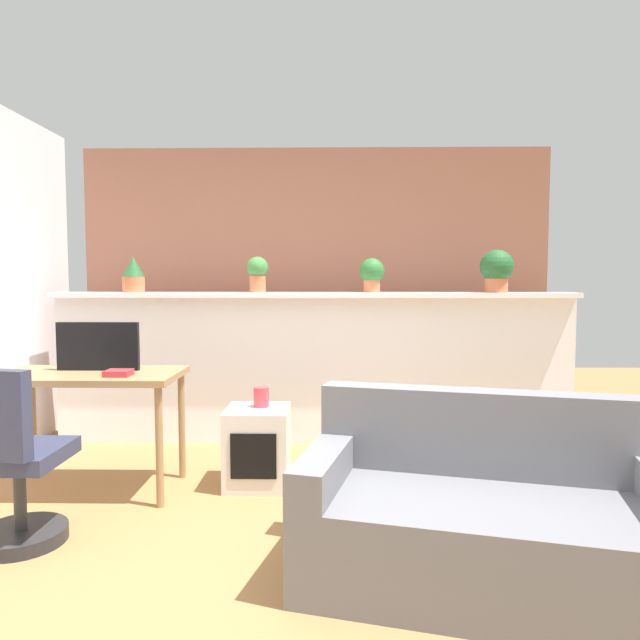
% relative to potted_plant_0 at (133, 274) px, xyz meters
% --- Properties ---
extents(ground_plane, '(12.00, 12.00, 0.00)m').
position_rel_potted_plant_0_xyz_m(ground_plane, '(1.45, -1.94, -1.37)').
color(ground_plane, '#9E7042').
extents(divider_wall, '(4.17, 0.16, 1.18)m').
position_rel_potted_plant_0_xyz_m(divider_wall, '(1.45, 0.06, -0.78)').
color(divider_wall, white).
rests_on(divider_wall, ground).
extents(plant_shelf, '(4.17, 0.31, 0.04)m').
position_rel_potted_plant_0_xyz_m(plant_shelf, '(1.45, 0.02, -0.16)').
color(plant_shelf, white).
rests_on(plant_shelf, divider_wall).
extents(brick_wall_behind, '(4.17, 0.10, 2.50)m').
position_rel_potted_plant_0_xyz_m(brick_wall_behind, '(1.45, 0.66, -0.12)').
color(brick_wall_behind, '#935B47').
rests_on(brick_wall_behind, ground).
extents(potted_plant_0, '(0.18, 0.18, 0.29)m').
position_rel_potted_plant_0_xyz_m(potted_plant_0, '(0.00, 0.00, 0.00)').
color(potted_plant_0, '#C66B42').
rests_on(potted_plant_0, plant_shelf).
extents(potted_plant_1, '(0.17, 0.17, 0.29)m').
position_rel_potted_plant_0_xyz_m(potted_plant_1, '(1.00, 0.02, 0.01)').
color(potted_plant_1, '#C66B42').
rests_on(potted_plant_1, plant_shelf).
extents(potted_plant_2, '(0.20, 0.20, 0.27)m').
position_rel_potted_plant_0_xyz_m(potted_plant_2, '(1.91, 0.05, 0.01)').
color(potted_plant_2, '#C66B42').
rests_on(potted_plant_2, plant_shelf).
extents(potted_plant_3, '(0.26, 0.26, 0.34)m').
position_rel_potted_plant_0_xyz_m(potted_plant_3, '(2.90, -0.01, 0.04)').
color(potted_plant_3, '#C66B42').
rests_on(potted_plant_3, plant_shelf).
extents(desk, '(1.10, 0.60, 0.75)m').
position_rel_potted_plant_0_xyz_m(desk, '(0.09, -1.08, -0.70)').
color(desk, '#99754C').
rests_on(desk, ground).
extents(tv_monitor, '(0.52, 0.04, 0.31)m').
position_rel_potted_plant_0_xyz_m(tv_monitor, '(0.11, -1.00, -0.46)').
color(tv_monitor, black).
rests_on(tv_monitor, desk).
extents(office_chair, '(0.48, 0.48, 0.91)m').
position_rel_potted_plant_0_xyz_m(office_chair, '(0.01, -1.85, -0.98)').
color(office_chair, '#262628').
rests_on(office_chair, ground).
extents(side_cube_shelf, '(0.40, 0.41, 0.50)m').
position_rel_potted_plant_0_xyz_m(side_cube_shelf, '(1.11, -0.97, -1.12)').
color(side_cube_shelf, silver).
rests_on(side_cube_shelf, ground).
extents(vase_on_shelf, '(0.10, 0.10, 0.13)m').
position_rel_potted_plant_0_xyz_m(vase_on_shelf, '(1.13, -0.92, -0.80)').
color(vase_on_shelf, '#CC3D47').
rests_on(vase_on_shelf, side_cube_shelf).
extents(book_on_desk, '(0.15, 0.13, 0.04)m').
position_rel_potted_plant_0_xyz_m(book_on_desk, '(0.32, -1.22, -0.60)').
color(book_on_desk, '#B22D33').
rests_on(book_on_desk, desk).
extents(couch, '(1.70, 1.11, 0.80)m').
position_rel_potted_plant_0_xyz_m(couch, '(2.25, -2.13, -1.08)').
color(couch, slate).
rests_on(couch, ground).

